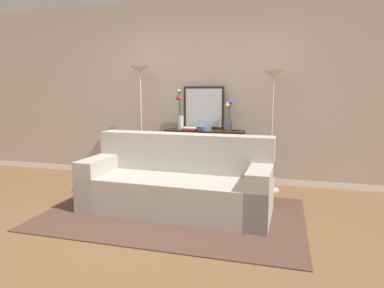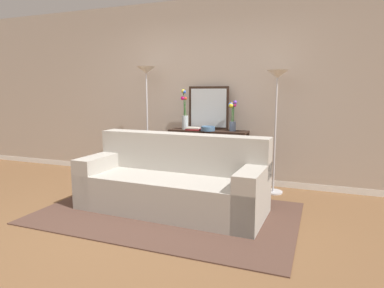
{
  "view_description": "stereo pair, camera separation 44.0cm",
  "coord_description": "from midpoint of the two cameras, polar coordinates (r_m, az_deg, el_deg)",
  "views": [
    {
      "loc": [
        1.41,
        -2.87,
        1.38
      ],
      "look_at": [
        0.26,
        1.33,
        0.71
      ],
      "focal_mm": 31.45,
      "sensor_mm": 36.0,
      "label": 1
    },
    {
      "loc": [
        1.83,
        -2.73,
        1.38
      ],
      "look_at": [
        0.26,
        1.33,
        0.71
      ],
      "focal_mm": 31.45,
      "sensor_mm": 36.0,
      "label": 2
    }
  ],
  "objects": [
    {
      "name": "floor_lamp_left",
      "position": [
        5.22,
        -11.17,
        8.7
      ],
      "size": [
        0.28,
        0.28,
        1.76
      ],
      "color": "silver",
      "rests_on": "ground"
    },
    {
      "name": "floor_lamp_right",
      "position": [
        4.69,
        10.96,
        7.79
      ],
      "size": [
        0.28,
        0.28,
        1.66
      ],
      "color": "silver",
      "rests_on": "ground"
    },
    {
      "name": "couch",
      "position": [
        3.98,
        -5.66,
        -6.77
      ],
      "size": [
        2.19,
        0.92,
        0.88
      ],
      "color": "#ADA89E",
      "rests_on": "ground"
    },
    {
      "name": "back_wall",
      "position": [
        5.32,
        -2.38,
        8.78
      ],
      "size": [
        12.0,
        0.15,
        2.76
      ],
      "color": "white",
      "rests_on": "ground"
    },
    {
      "name": "ground_plane",
      "position": [
        3.52,
        -13.96,
        -14.74
      ],
      "size": [
        16.0,
        16.0,
        0.02
      ],
      "primitive_type": "cube",
      "color": "brown"
    },
    {
      "name": "console_table",
      "position": [
        5.01,
        -0.46,
        -0.68
      ],
      "size": [
        1.17,
        0.32,
        0.82
      ],
      "color": "black",
      "rests_on": "ground"
    },
    {
      "name": "vase_short_flowers",
      "position": [
        4.88,
        3.66,
        4.8
      ],
      "size": [
        0.12,
        0.12,
        0.44
      ],
      "color": "#6B84AD",
      "rests_on": "console_table"
    },
    {
      "name": "area_rug",
      "position": [
        3.93,
        -6.47,
        -11.72
      ],
      "size": [
        2.88,
        1.81,
        0.01
      ],
      "color": "#51382D",
      "rests_on": "ground"
    },
    {
      "name": "fruit_bowl",
      "position": [
        4.87,
        -0.46,
        2.65
      ],
      "size": [
        0.21,
        0.21,
        0.07
      ],
      "color": "#4C7093",
      "rests_on": "console_table"
    },
    {
      "name": "book_stack",
      "position": [
        4.95,
        -2.98,
        2.6
      ],
      "size": [
        0.21,
        0.16,
        0.04
      ],
      "color": "maroon",
      "rests_on": "console_table"
    },
    {
      "name": "book_row_under_console",
      "position": [
        5.18,
        -3.19,
        -5.96
      ],
      "size": [
        0.43,
        0.18,
        0.13
      ],
      "color": "#BC3328",
      "rests_on": "ground"
    },
    {
      "name": "vase_tall_flowers",
      "position": [
        5.05,
        -4.57,
        5.02
      ],
      "size": [
        0.11,
        0.12,
        0.6
      ],
      "color": "silver",
      "rests_on": "console_table"
    },
    {
      "name": "wall_mirror",
      "position": [
        5.08,
        -0.5,
        6.15
      ],
      "size": [
        0.62,
        0.02,
        0.64
      ],
      "color": "black",
      "rests_on": "console_table"
    }
  ]
}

